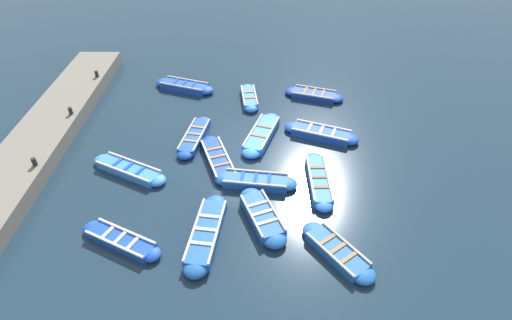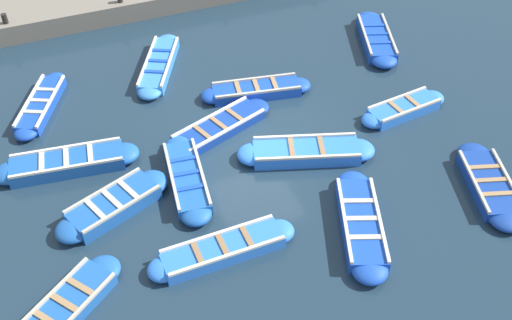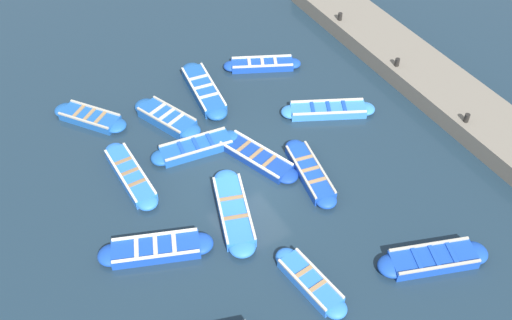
{
  "view_description": "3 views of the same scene",
  "coord_description": "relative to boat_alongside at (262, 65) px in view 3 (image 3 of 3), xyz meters",
  "views": [
    {
      "loc": [
        1.01,
        -15.12,
        11.44
      ],
      "look_at": [
        0.91,
        -0.94,
        0.18
      ],
      "focal_mm": 28.0,
      "sensor_mm": 36.0,
      "label": 1
    },
    {
      "loc": [
        12.36,
        -4.97,
        11.66
      ],
      "look_at": [
        0.92,
        -0.36,
        0.16
      ],
      "focal_mm": 42.0,
      "sensor_mm": 36.0,
      "label": 2
    },
    {
      "loc": [
        7.12,
        12.81,
        16.06
      ],
      "look_at": [
        -0.55,
        -0.36,
        0.55
      ],
      "focal_mm": 42.0,
      "sensor_mm": 36.0,
      "label": 3
    }
  ],
  "objects": [
    {
      "name": "quay_wall",
      "position": [
        -5.47,
        5.65,
        0.21
      ],
      "size": [
        2.63,
        19.42,
        0.74
      ],
      "color": "slate",
      "rests_on": "ground"
    },
    {
      "name": "boat_outer_left",
      "position": [
        3.12,
        4.81,
        -0.01
      ],
      "size": [
        2.08,
        3.85,
        0.36
      ],
      "color": "navy",
      "rests_on": "ground"
    },
    {
      "name": "ground_plane",
      "position": [
        3.95,
        5.65,
        -0.16
      ],
      "size": [
        120.0,
        120.0,
        0.0
      ],
      "primitive_type": "plane",
      "color": "#1C303F"
    },
    {
      "name": "boat_tucked",
      "position": [
        3.06,
        0.34,
        0.04
      ],
      "size": [
        1.37,
        4.07,
        0.46
      ],
      "color": "#1E59AD",
      "rests_on": "ground"
    },
    {
      "name": "boat_end_of_row",
      "position": [
        4.86,
        3.27,
        0.02
      ],
      "size": [
        3.63,
        1.26,
        0.42
      ],
      "color": "#1E59AD",
      "rests_on": "ground"
    },
    {
      "name": "boat_near_quay",
      "position": [
        1.84,
        6.53,
        0.01
      ],
      "size": [
        1.4,
        3.68,
        0.41
      ],
      "color": "#1947B7",
      "rests_on": "ground"
    },
    {
      "name": "boat_inner_gap",
      "position": [
        7.55,
        3.35,
        0.01
      ],
      "size": [
        0.86,
        3.78,
        0.41
      ],
      "color": "blue",
      "rests_on": "ground"
    },
    {
      "name": "boat_bow_out",
      "position": [
        8.08,
        6.87,
        0.02
      ],
      "size": [
        3.82,
        2.17,
        0.43
      ],
      "color": "#1947B7",
      "rests_on": "ground"
    },
    {
      "name": "boat_outer_right",
      "position": [
        5.13,
        6.74,
        0.03
      ],
      "size": [
        2.11,
        4.04,
        0.44
      ],
      "color": "blue",
      "rests_on": "ground"
    },
    {
      "name": "boat_mid_row",
      "position": [
        0.57,
        11.7,
        0.03
      ],
      "size": [
        3.78,
        2.08,
        0.44
      ],
      "color": "#1947B7",
      "rests_on": "ground"
    },
    {
      "name": "boat_stern_in",
      "position": [
        5.13,
        1.2,
        0.04
      ],
      "size": [
        2.07,
        3.41,
        0.47
      ],
      "color": "#1E59AD",
      "rests_on": "ground"
    },
    {
      "name": "boat_far_corner",
      "position": [
        4.44,
        10.41,
        0.01
      ],
      "size": [
        1.08,
        3.11,
        0.4
      ],
      "color": "blue",
      "rests_on": "ground"
    },
    {
      "name": "bollard_north",
      "position": [
        -4.5,
        -0.51,
        0.75
      ],
      "size": [
        0.2,
        0.2,
        0.35
      ],
      "primitive_type": "cylinder",
      "color": "black",
      "rests_on": "quay_wall"
    },
    {
      "name": "bollard_mid_south",
      "position": [
        -4.5,
        7.71,
        0.75
      ],
      "size": [
        0.2,
        0.2,
        0.35
      ],
      "primitive_type": "cylinder",
      "color": "black",
      "rests_on": "quay_wall"
    },
    {
      "name": "boat_alongside",
      "position": [
        0.0,
        0.0,
        0.0
      ],
      "size": [
        3.39,
        2.13,
        0.38
      ],
      "color": "#1947B7",
      "rests_on": "ground"
    },
    {
      "name": "bollard_mid_north",
      "position": [
        -4.5,
        3.6,
        0.75
      ],
      "size": [
        0.2,
        0.2,
        0.35
      ],
      "primitive_type": "cylinder",
      "color": "black",
      "rests_on": "quay_wall"
    },
    {
      "name": "boat_broadside",
      "position": [
        -0.74,
        4.0,
        0.01
      ],
      "size": [
        3.78,
        2.42,
        0.4
      ],
      "color": "#3884E0",
      "rests_on": "ground"
    },
    {
      "name": "boat_drifting",
      "position": [
        7.77,
        -0.43,
        0.0
      ],
      "size": [
        2.63,
        3.11,
        0.39
      ],
      "color": "#1E59AD",
      "rests_on": "ground"
    }
  ]
}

